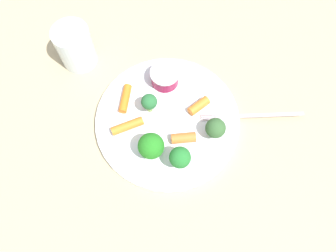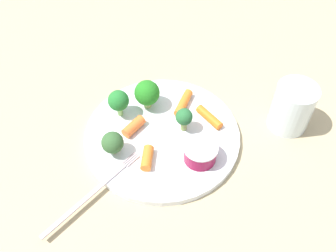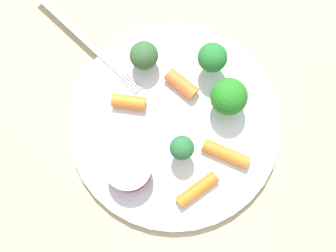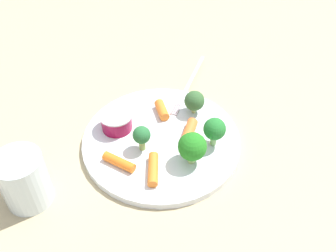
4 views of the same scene
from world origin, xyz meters
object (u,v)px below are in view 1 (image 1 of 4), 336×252
carrot_stick_2 (184,138)px  drinking_glass (75,47)px  broccoli_floret_0 (151,146)px  carrot_stick_0 (127,126)px  fork (250,116)px  broccoli_floret_1 (149,102)px  broccoli_floret_2 (215,128)px  carrot_stick_1 (199,106)px  sauce_cup (165,77)px  carrot_stick_3 (125,99)px  plate (167,121)px  broccoli_floret_3 (180,158)px

carrot_stick_2 → drinking_glass: (-0.12, 0.24, 0.02)m
broccoli_floret_0 → carrot_stick_0: broccoli_floret_0 is taller
fork → broccoli_floret_1: bearing=153.7°
broccoli_floret_2 → carrot_stick_0: broccoli_floret_2 is taller
fork → broccoli_floret_2: bearing=-175.6°
broccoli_floret_0 → carrot_stick_1: bearing=23.0°
sauce_cup → broccoli_floret_1: broccoli_floret_1 is taller
broccoli_floret_1 → broccoli_floret_0: bearing=-108.6°
broccoli_floret_0 → carrot_stick_0: bearing=111.6°
broccoli_floret_0 → broccoli_floret_1: size_ratio=1.21×
carrot_stick_0 → carrot_stick_3: bearing=74.6°
broccoli_floret_0 → broccoli_floret_1: 0.08m
sauce_cup → broccoli_floret_0: (-0.07, -0.12, 0.02)m
plate → carrot_stick_2: bearing=-76.7°
broccoli_floret_0 → carrot_stick_2: size_ratio=1.30×
carrot_stick_0 → carrot_stick_3: size_ratio=1.07×
plate → broccoli_floret_1: size_ratio=5.76×
carrot_stick_0 → fork: (0.22, -0.06, -0.01)m
broccoli_floret_0 → broccoli_floret_3: size_ratio=1.05×
carrot_stick_0 → sauce_cup: bearing=33.4°
broccoli_floret_2 → broccoli_floret_3: broccoli_floret_3 is taller
broccoli_floret_0 → fork: size_ratio=0.31×
sauce_cup → broccoli_floret_2: 0.14m
sauce_cup → drinking_glass: 0.18m
plate → fork: bearing=-19.7°
broccoli_floret_0 → sauce_cup: bearing=59.1°
broccoli_floret_3 → sauce_cup: bearing=76.8°
broccoli_floret_1 → broccoli_floret_3: broccoli_floret_3 is taller
carrot_stick_3 → fork: bearing=-30.0°
broccoli_floret_1 → broccoli_floret_2: (0.09, -0.09, -0.00)m
broccoli_floret_3 → drinking_glass: 0.29m
carrot_stick_2 → broccoli_floret_3: bearing=-122.0°
broccoli_floret_0 → carrot_stick_2: (0.06, 0.00, -0.02)m
broccoli_floret_1 → carrot_stick_2: size_ratio=1.08×
broccoli_floret_3 → drinking_glass: bearing=109.5°
plate → broccoli_floret_3: broccoli_floret_3 is taller
sauce_cup → fork: sauce_cup is taller
broccoli_floret_3 → carrot_stick_0: 0.12m
carrot_stick_2 → fork: size_ratio=0.24×
broccoli_floret_3 → carrot_stick_2: 0.05m
carrot_stick_1 → carrot_stick_3: carrot_stick_1 is taller
plate → carrot_stick_2: 0.05m
broccoli_floret_3 → drinking_glass: drinking_glass is taller
broccoli_floret_1 → carrot_stick_3: bearing=135.8°
broccoli_floret_0 → carrot_stick_3: broccoli_floret_0 is taller
carrot_stick_1 → drinking_glass: drinking_glass is taller
carrot_stick_0 → fork: carrot_stick_0 is taller
broccoli_floret_3 → drinking_glass: size_ratio=0.62×
broccoli_floret_3 → fork: 0.16m
sauce_cup → broccoli_floret_1: bearing=-136.4°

